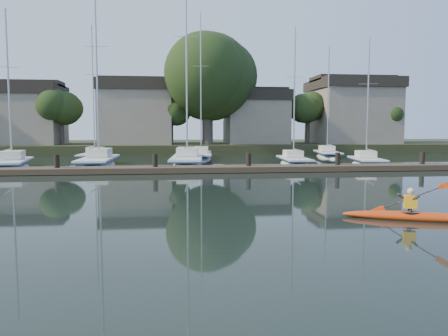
{
  "coord_description": "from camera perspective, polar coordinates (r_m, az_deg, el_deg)",
  "views": [
    {
      "loc": [
        -1.87,
        -13.85,
        2.81
      ],
      "look_at": [
        0.18,
        3.65,
        1.2
      ],
      "focal_mm": 35.0,
      "sensor_mm": 36.0,
      "label": 1
    }
  ],
  "objects": [
    {
      "name": "shore",
      "position": [
        54.25,
        -3.02,
        5.65
      ],
      "size": [
        90.0,
        25.25,
        12.75
      ],
      "color": "#253018",
      "rests_on": "ground"
    },
    {
      "name": "sailboat_6",
      "position": [
        40.33,
        -3.0,
        0.98
      ],
      "size": [
        2.64,
        9.24,
        14.49
      ],
      "rotation": [
        0.0,
        0.0,
        -0.08
      ],
      "color": "silver",
      "rests_on": "ground"
    },
    {
      "name": "dock",
      "position": [
        28.03,
        -2.83,
        -0.12
      ],
      "size": [
        34.0,
        2.0,
        1.8
      ],
      "color": "#4B382B",
      "rests_on": "ground"
    },
    {
      "name": "sailboat_3",
      "position": [
        34.26,
        9.11,
        0.16
      ],
      "size": [
        2.43,
        7.36,
        11.67
      ],
      "rotation": [
        0.0,
        0.0,
        -0.07
      ],
      "color": "silver",
      "rests_on": "ground"
    },
    {
      "name": "ground",
      "position": [
        14.25,
        0.99,
        -6.15
      ],
      "size": [
        160.0,
        160.0,
        0.0
      ],
      "primitive_type": "plane",
      "color": "black",
      "rests_on": "ground"
    },
    {
      "name": "sailboat_0",
      "position": [
        33.77,
        -25.98,
        -0.42
      ],
      "size": [
        3.4,
        7.96,
        12.24
      ],
      "rotation": [
        0.0,
        0.0,
        0.17
      ],
      "color": "silver",
      "rests_on": "ground"
    },
    {
      "name": "sailboat_7",
      "position": [
        43.78,
        13.34,
        1.16
      ],
      "size": [
        3.15,
        7.6,
        11.9
      ],
      "rotation": [
        0.0,
        0.0,
        -0.17
      ],
      "color": "silver",
      "rests_on": "ground"
    },
    {
      "name": "sailboat_4",
      "position": [
        35.01,
        18.11,
        0.07
      ],
      "size": [
        3.0,
        6.56,
        10.75
      ],
      "rotation": [
        0.0,
        0.0,
        -0.18
      ],
      "color": "silver",
      "rests_on": "ground"
    },
    {
      "name": "kayak",
      "position": [
        14.69,
        23.58,
        -5.58
      ],
      "size": [
        4.24,
        2.09,
        1.38
      ],
      "rotation": [
        0.0,
        0.0,
        -0.37
      ],
      "color": "#C1400E",
      "rests_on": "ground"
    },
    {
      "name": "sailboat_1",
      "position": [
        33.46,
        -16.04,
        -0.15
      ],
      "size": [
        2.32,
        9.23,
        15.07
      ],
      "rotation": [
        0.0,
        0.0,
        -0.0
      ],
      "color": "silver",
      "rests_on": "ground"
    },
    {
      "name": "sailboat_2",
      "position": [
        33.27,
        -4.83,
        -0.0
      ],
      "size": [
        3.07,
        10.17,
        16.6
      ],
      "rotation": [
        0.0,
        0.0,
        -0.07
      ],
      "color": "silver",
      "rests_on": "ground"
    },
    {
      "name": "sailboat_5",
      "position": [
        41.84,
        -16.56,
        0.92
      ],
      "size": [
        2.32,
        8.08,
        13.22
      ],
      "rotation": [
        0.0,
        0.0,
        -0.06
      ],
      "color": "silver",
      "rests_on": "ground"
    }
  ]
}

